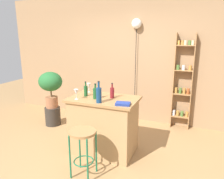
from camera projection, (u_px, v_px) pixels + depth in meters
The scene contains 15 objects.
ground at pixel (97, 160), 3.44m from camera, with size 12.00×12.00×0.00m, color #A37A4C.
back_wall at pixel (133, 59), 4.86m from camera, with size 6.40×0.10×2.80m, color #997551.
kitchen_counter at pixel (104, 125), 3.60m from camera, with size 1.11×0.71×0.95m.
bar_stool at pixel (83, 142), 2.95m from camera, with size 0.37×0.37×0.68m.
spice_shelf at pixel (183, 82), 4.42m from camera, with size 0.38×0.16×1.98m.
plant_stool at pixel (53, 116), 4.76m from camera, with size 0.33×0.33×0.40m, color #2D2823.
potted_plant at pixel (51, 84), 4.59m from camera, with size 0.51×0.46×0.78m.
bottle_olive_oil at pixel (86, 91), 3.57m from camera, with size 0.06×0.06×0.25m.
bottle_soda_blue at pixel (112, 92), 3.46m from camera, with size 0.07×0.07×0.25m.
bottle_wine_red at pixel (95, 93), 3.42m from camera, with size 0.08×0.08×0.25m.
bottle_vinegar at pixel (99, 95), 3.21m from camera, with size 0.08×0.08×0.33m.
wine_glass_left at pixel (89, 86), 3.81m from camera, with size 0.07×0.07×0.16m.
wine_glass_center at pixel (76, 92), 3.38m from camera, with size 0.07×0.07×0.16m.
cookbook at pixel (123, 104), 3.13m from camera, with size 0.21×0.15×0.04m, color navy.
pendant_globe_light at pixel (137, 25), 4.54m from camera, with size 0.21×0.21×2.28m.
Camera 1 is at (1.35, -2.76, 1.94)m, focal length 34.54 mm.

